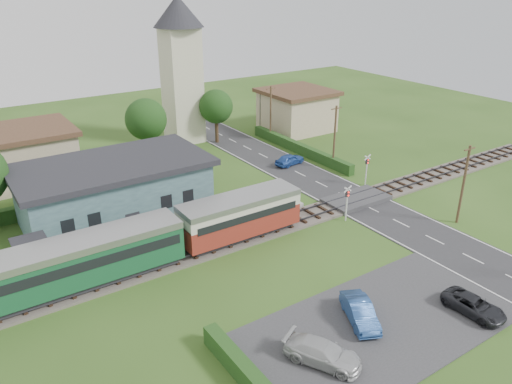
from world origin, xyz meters
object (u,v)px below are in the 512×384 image
car_park_silver (323,353)px  church_tower (181,60)px  car_park_blue (360,312)px  pedestrian_far (55,254)px  car_park_dark (474,305)px  house_east (297,110)px  house_west (20,155)px  crossing_signal_near (347,198)px  station_building (115,191)px  pedestrian_near (209,210)px  crossing_signal_far (367,165)px  train (13,280)px  car_on_road (290,159)px  equipment_hut (32,256)px

car_park_silver → church_tower: bearing=45.3°
car_park_blue → pedestrian_far: size_ratio=2.26×
car_park_dark → house_east: bearing=64.6°
house_west → crossing_signal_near: 33.22m
house_west → pedestrian_far: 19.67m
crossing_signal_near → car_park_silver: (-13.11, -12.13, -1.42)m
station_building → car_park_dark: size_ratio=4.03×
car_park_blue → pedestrian_near: pedestrian_near is taller
station_building → pedestrian_near: bearing=-41.7°
house_west → car_park_silver: bearing=-77.5°
church_tower → house_east: bearing=-14.9°
crossing_signal_far → train: bearing=-175.9°
car_park_dark → pedestrian_near: pedestrian_near is taller
pedestrian_near → house_east: bearing=-158.8°
car_park_blue → car_park_silver: size_ratio=0.92×
house_east → car_park_blue: bearing=-122.6°
crossing_signal_far → car_park_blue: (-16.05, -15.47, -1.40)m
house_west → car_park_dark: 43.93m
crossing_signal_near → car_park_blue: crossing_signal_near is taller
crossing_signal_far → car_park_silver: bearing=-140.2°
car_on_road → equipment_hut: bearing=95.7°
car_on_road → pedestrian_far: size_ratio=2.06×
car_park_dark → pedestrian_far: bearing=133.0°
church_tower → car_park_dark: church_tower is taller
church_tower → car_park_silver: bearing=-106.1°
church_tower → car_park_silver: church_tower is taller
car_on_road → station_building: bearing=86.3°
crossing_signal_near → crossing_signal_far: same height
station_building → car_park_dark: (14.09, -25.49, -2.06)m
train → pedestrian_near: (15.87, 3.53, -0.80)m
church_tower → car_on_road: size_ratio=4.79×
equipment_hut → station_building: size_ratio=0.16×
house_west → car_park_blue: bearing=-70.8°
train → church_tower: (24.73, 26.00, 8.05)m
train → car_park_dark: 29.02m
train → house_east: bearing=29.0°
train → church_tower: size_ratio=2.45×
station_building → pedestrian_far: size_ratio=8.97×
equipment_hut → car_on_road: (28.73, 8.14, -1.07)m
house_east → equipment_hut: bearing=-153.7°
equipment_hut → car_park_dark: 29.62m
pedestrian_near → crossing_signal_near: bearing=133.4°
train → pedestrian_far: size_ratio=24.21×
equipment_hut → church_tower: size_ratio=0.14×
station_building → house_west: 14.87m
train → pedestrian_near: size_ratio=23.20×
crossing_signal_far → pedestrian_far: (-30.10, 1.04, -0.80)m
car_on_road → car_park_dark: (-6.64, -27.84, -0.04)m
station_building → crossing_signal_near: size_ratio=4.88×
train → pedestrian_far: bearing=46.7°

